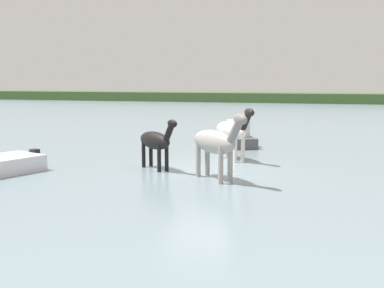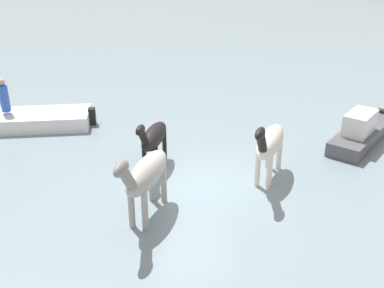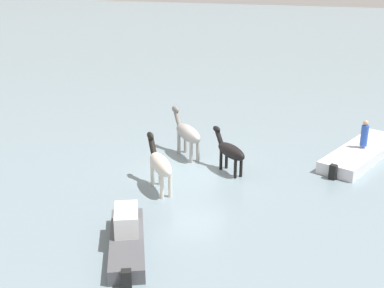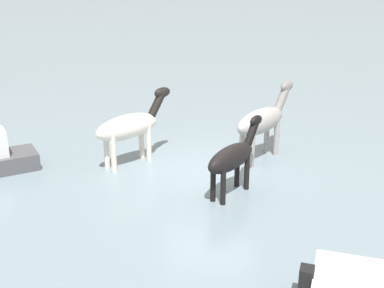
{
  "view_description": "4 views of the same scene",
  "coord_description": "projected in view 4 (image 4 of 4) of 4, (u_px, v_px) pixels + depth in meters",
  "views": [
    {
      "loc": [
        4.09,
        -15.7,
        3.05
      ],
      "look_at": [
        -0.12,
        -0.64,
        0.94
      ],
      "focal_mm": 45.66,
      "sensor_mm": 36.0,
      "label": 1
    },
    {
      "loc": [
        9.67,
        -4.83,
        6.21
      ],
      "look_at": [
        -0.72,
        0.45,
        0.86
      ],
      "focal_mm": 41.89,
      "sensor_mm": 36.0,
      "label": 2
    },
    {
      "loc": [
        -6.31,
        18.58,
        8.42
      ],
      "look_at": [
        0.15,
        -0.13,
        1.2
      ],
      "focal_mm": 46.94,
      "sensor_mm": 36.0,
      "label": 3
    },
    {
      "loc": [
        -12.67,
        1.15,
        5.43
      ],
      "look_at": [
        -0.87,
        0.51,
        1.12
      ],
      "focal_mm": 47.39,
      "sensor_mm": 36.0,
      "label": 4
    }
  ],
  "objects": [
    {
      "name": "horse_dun_straggler",
      "position": [
        130.0,
        126.0,
        13.95
      ],
      "size": [
        1.98,
        2.23,
        2.01
      ],
      "rotation": [
        0.0,
        0.0,
        5.42
      ],
      "color": "silver",
      "rests_on": "ground_plane"
    },
    {
      "name": "horse_dark_mare",
      "position": [
        233.0,
        157.0,
        12.16
      ],
      "size": [
        1.95,
        1.73,
        1.76
      ],
      "rotation": [
        0.0,
        0.0,
        5.58
      ],
      "color": "black",
      "rests_on": "ground_plane"
    },
    {
      "name": "horse_pinto_flank",
      "position": [
        262.0,
        121.0,
        14.32
      ],
      "size": [
        2.21,
        2.15,
        2.08
      ],
      "rotation": [
        0.0,
        0.0,
        5.52
      ],
      "color": "#9E9993",
      "rests_on": "ground_plane"
    },
    {
      "name": "ground_plane",
      "position": [
        209.0,
        171.0,
        13.8
      ],
      "size": [
        174.17,
        174.17,
        0.0
      ],
      "primitive_type": "plane",
      "color": "gray"
    }
  ]
}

